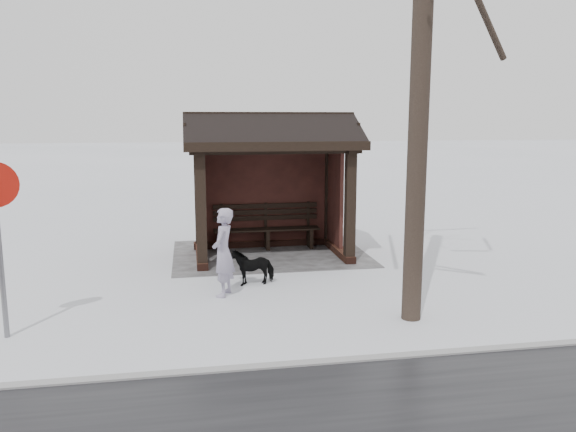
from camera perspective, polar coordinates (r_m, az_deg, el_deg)
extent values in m
plane|color=silver|center=(12.26, -1.74, -4.07)|extent=(120.00, 120.00, 0.00)
cube|color=gray|center=(7.14, 4.93, -14.54)|extent=(120.00, 0.15, 0.06)
cube|color=gray|center=(12.45, -1.87, -3.82)|extent=(4.20, 3.20, 0.02)
cube|color=#341913|center=(13.11, -2.31, -2.80)|extent=(3.30, 0.22, 0.16)
cube|color=#341913|center=(12.54, 5.07, -3.42)|extent=(0.22, 2.10, 0.16)
cube|color=#341913|center=(12.12, -8.79, -3.96)|extent=(0.22, 2.10, 0.16)
cube|color=black|center=(11.48, 6.32, 0.77)|extent=(0.20, 0.20, 2.30)
cube|color=black|center=(11.02, -8.82, 0.33)|extent=(0.20, 0.20, 2.30)
cube|color=black|center=(13.20, 4.12, 2.00)|extent=(0.20, 0.20, 2.30)
cube|color=black|center=(12.80, -9.01, 1.65)|extent=(0.20, 0.20, 2.30)
cube|color=black|center=(12.90, -2.35, 2.19)|extent=(2.80, 0.08, 2.14)
cube|color=black|center=(12.63, 4.78, 1.99)|extent=(0.08, 1.17, 2.14)
cube|color=black|center=(12.21, -8.97, 1.64)|extent=(0.08, 1.17, 2.14)
cube|color=black|center=(11.02, -1.11, 6.78)|extent=(3.40, 0.20, 0.18)
cube|color=black|center=(12.80, -2.38, 7.21)|extent=(3.40, 0.20, 0.18)
cylinder|color=black|center=(8.33, 13.50, 18.72)|extent=(0.29, 0.29, 8.55)
imported|color=#978FA7|center=(9.46, -6.60, -3.69)|extent=(0.53, 0.64, 1.50)
imported|color=black|center=(10.20, -3.61, -5.13)|extent=(0.80, 0.45, 0.64)
cylinder|color=slate|center=(8.44, -27.24, -3.40)|extent=(0.07, 0.07, 2.36)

